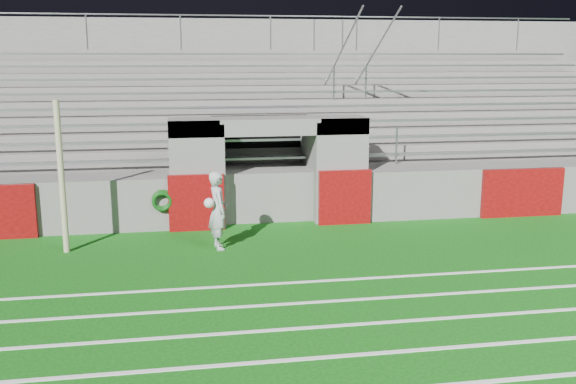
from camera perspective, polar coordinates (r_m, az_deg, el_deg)
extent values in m
plane|color=#0D510D|center=(12.78, 0.45, -6.52)|extent=(90.00, 90.00, 0.00)
cylinder|color=tan|center=(14.04, -19.49, 1.21)|extent=(0.13, 0.13, 3.20)
cube|color=white|center=(9.15, 4.93, -14.31)|extent=(28.00, 0.09, 0.01)
cube|color=white|center=(10.03, 3.49, -11.84)|extent=(28.00, 0.09, 0.01)
cube|color=white|center=(10.93, 2.30, -9.76)|extent=(28.00, 0.09, 0.01)
cube|color=white|center=(11.85, 1.30, -8.00)|extent=(28.00, 0.09, 0.01)
cube|color=#615F5C|center=(18.34, 23.02, 0.23)|extent=(10.60, 0.35, 1.25)
cube|color=#615F5C|center=(15.68, -8.27, 1.73)|extent=(1.20, 1.00, 2.60)
cube|color=#615F5C|center=(16.16, 4.61, 2.12)|extent=(1.20, 1.00, 2.60)
cube|color=black|center=(17.49, -2.49, 2.73)|extent=(2.60, 0.20, 2.50)
cube|color=#615F5C|center=(16.31, -6.03, 2.00)|extent=(0.10, 2.20, 2.50)
cube|color=#615F5C|center=(16.60, 1.92, 2.24)|extent=(0.10, 2.20, 2.50)
cube|color=#615F5C|center=(15.67, -1.76, 5.91)|extent=(4.80, 1.00, 0.40)
cube|color=#615F5C|center=(19.62, -3.27, 3.44)|extent=(26.00, 8.00, 0.20)
cube|color=#615F5C|center=(19.72, -3.25, 1.64)|extent=(26.00, 8.00, 1.05)
cube|color=#5C0709|center=(15.26, -8.14, -0.94)|extent=(1.30, 0.15, 1.35)
cube|color=#5C0709|center=(15.75, 5.06, -0.46)|extent=(1.30, 0.15, 1.35)
cube|color=#5C0709|center=(17.53, 20.10, -0.05)|extent=(2.20, 0.15, 1.25)
cube|color=gray|center=(16.70, -2.17, 3.06)|extent=(23.00, 0.28, 0.06)
cube|color=#615F5C|center=(17.53, -2.53, 3.39)|extent=(24.00, 0.75, 0.38)
cube|color=gray|center=(17.38, -2.50, 4.67)|extent=(23.00, 0.28, 0.06)
cube|color=#615F5C|center=(18.24, -2.82, 4.32)|extent=(24.00, 0.75, 0.76)
cube|color=gray|center=(18.08, -2.81, 6.17)|extent=(23.00, 0.28, 0.06)
cube|color=#615F5C|center=(18.96, -3.10, 5.19)|extent=(24.00, 0.75, 1.14)
cube|color=gray|center=(18.78, -3.09, 7.54)|extent=(23.00, 0.28, 0.06)
cube|color=#615F5C|center=(19.68, -3.35, 5.99)|extent=(24.00, 0.75, 1.52)
cube|color=gray|center=(19.50, -3.36, 8.82)|extent=(23.00, 0.28, 0.06)
cube|color=#615F5C|center=(20.40, -3.59, 6.73)|extent=(24.00, 0.75, 1.90)
cube|color=gray|center=(20.23, -3.60, 10.01)|extent=(23.00, 0.28, 0.06)
cube|color=#615F5C|center=(21.13, -3.81, 7.43)|extent=(24.00, 0.75, 2.28)
cube|color=gray|center=(20.97, -3.84, 11.11)|extent=(23.00, 0.28, 0.06)
cube|color=#615F5C|center=(21.86, -4.02, 8.07)|extent=(24.00, 0.75, 2.66)
cube|color=gray|center=(21.71, -4.05, 12.14)|extent=(23.00, 0.28, 0.06)
cube|color=#615F5C|center=(22.53, -4.19, 8.35)|extent=(26.00, 0.60, 5.29)
cylinder|color=#A5A8AD|center=(16.89, 6.40, 4.06)|extent=(0.05, 0.05, 1.00)
cylinder|color=#A5A8AD|center=(19.65, 4.09, 9.65)|extent=(0.05, 0.05, 1.00)
cylinder|color=#A5A8AD|center=(22.57, 2.32, 13.83)|extent=(0.05, 0.05, 1.00)
cylinder|color=#A5A8AD|center=(19.64, 4.12, 11.11)|extent=(0.05, 6.02, 3.08)
cylinder|color=#A5A8AD|center=(17.19, 9.62, 4.10)|extent=(0.05, 0.05, 1.00)
cylinder|color=#A5A8AD|center=(19.91, 6.93, 9.63)|extent=(0.05, 0.05, 1.00)
cylinder|color=#A5A8AD|center=(22.80, 4.85, 13.78)|extent=(0.05, 0.05, 1.00)
cylinder|color=#A5A8AD|center=(19.89, 6.97, 11.07)|extent=(0.05, 6.02, 3.08)
cylinder|color=#A5A8AD|center=(22.29, -17.48, 13.46)|extent=(0.05, 0.05, 1.10)
cylinder|color=#A5A8AD|center=(22.10, -9.53, 13.85)|extent=(0.05, 0.05, 1.10)
cylinder|color=#A5A8AD|center=(22.32, -1.57, 13.98)|extent=(0.05, 0.05, 1.10)
cylinder|color=#A5A8AD|center=(22.93, 6.10, 13.87)|extent=(0.05, 0.05, 1.10)
cylinder|color=#A5A8AD|center=(23.90, 13.25, 13.54)|extent=(0.05, 0.05, 1.10)
cylinder|color=#A5A8AD|center=(25.20, 19.72, 13.08)|extent=(0.05, 0.05, 1.10)
cylinder|color=#A5A8AD|center=(22.23, -4.23, 15.38)|extent=(24.00, 0.05, 0.05)
imported|color=#A6ABB0|center=(13.73, -6.23, -1.62)|extent=(0.50, 0.68, 1.69)
sphere|color=white|center=(13.52, -7.04, -0.98)|extent=(0.21, 0.21, 0.21)
torus|color=#0F440D|center=(15.25, -11.13, -0.66)|extent=(0.48, 0.09, 0.48)
torus|color=#0D420F|center=(15.21, -11.13, -0.85)|extent=(0.47, 0.09, 0.47)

